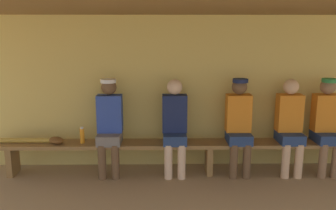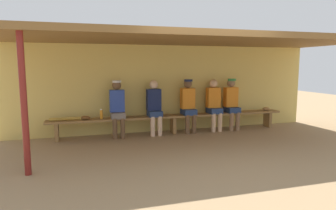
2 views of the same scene
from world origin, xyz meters
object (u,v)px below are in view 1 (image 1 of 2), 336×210
(water_bottle_green, at_px, (82,135))
(bench, at_px, (209,147))
(player_in_white, at_px, (327,122))
(player_near_post, at_px, (109,122))
(player_shirtless_tan, at_px, (239,122))
(player_in_blue, at_px, (175,123))
(baseball_glove_worn, at_px, (56,140))
(player_rightmost, at_px, (290,123))
(baseball_bat, at_px, (31,141))

(water_bottle_green, bearing_deg, bench, 0.57)
(player_in_white, relative_size, player_near_post, 1.00)
(player_near_post, xyz_separation_m, player_shirtless_tan, (1.79, 0.00, 0.00))
(water_bottle_green, bearing_deg, player_in_blue, 0.92)
(player_near_post, distance_m, baseball_glove_worn, 0.77)
(player_rightmost, bearing_deg, player_shirtless_tan, 179.96)
(bench, bearing_deg, player_in_white, 0.13)
(player_near_post, bearing_deg, baseball_glove_worn, -177.44)
(bench, bearing_deg, player_rightmost, 0.16)
(player_shirtless_tan, xyz_separation_m, baseball_bat, (-2.88, -0.00, -0.25))
(player_in_blue, relative_size, baseball_bat, 1.57)
(bench, xyz_separation_m, player_rightmost, (1.12, 0.00, 0.34))
(player_in_blue, height_order, player_shirtless_tan, player_shirtless_tan)
(player_near_post, height_order, player_shirtless_tan, same)
(player_in_blue, bearing_deg, player_near_post, 179.97)
(player_in_blue, relative_size, baseball_glove_worn, 5.56)
(bench, height_order, player_in_white, player_in_white)
(water_bottle_green, xyz_separation_m, baseball_bat, (-0.72, 0.02, -0.08))
(water_bottle_green, xyz_separation_m, baseball_glove_worn, (-0.36, -0.01, -0.06))
(player_in_blue, height_order, player_near_post, player_near_post)
(player_in_blue, distance_m, baseball_bat, 2.00)
(water_bottle_green, distance_m, baseball_glove_worn, 0.36)
(player_in_blue, relative_size, water_bottle_green, 5.83)
(player_near_post, height_order, water_bottle_green, player_near_post)
(player_shirtless_tan, xyz_separation_m, water_bottle_green, (-2.16, -0.02, -0.18))
(player_in_blue, height_order, player_rightmost, same)
(player_near_post, xyz_separation_m, baseball_glove_worn, (-0.74, -0.03, -0.24))
(player_shirtless_tan, height_order, baseball_glove_worn, player_shirtless_tan)
(player_near_post, bearing_deg, player_shirtless_tan, 0.00)
(player_shirtless_tan, bearing_deg, baseball_glove_worn, -179.25)
(player_rightmost, xyz_separation_m, baseball_glove_worn, (-3.23, -0.03, -0.22))
(player_shirtless_tan, bearing_deg, water_bottle_green, -179.44)
(player_rightmost, bearing_deg, baseball_bat, -179.95)
(player_in_blue, distance_m, player_rightmost, 1.60)
(water_bottle_green, height_order, baseball_bat, water_bottle_green)
(player_rightmost, distance_m, player_shirtless_tan, 0.71)
(player_shirtless_tan, bearing_deg, player_rightmost, -0.04)
(player_in_blue, bearing_deg, bench, -0.36)
(bench, distance_m, baseball_bat, 2.48)
(player_shirtless_tan, xyz_separation_m, baseball_glove_worn, (-2.52, -0.03, -0.24))
(player_in_white, height_order, baseball_bat, player_in_white)
(water_bottle_green, bearing_deg, player_rightmost, 0.41)
(player_rightmost, relative_size, water_bottle_green, 5.83)
(player_rightmost, bearing_deg, bench, -179.84)
(bench, xyz_separation_m, player_in_blue, (-0.48, 0.00, 0.34))
(player_in_white, distance_m, water_bottle_green, 3.39)
(player_in_white, height_order, player_near_post, same)
(bench, bearing_deg, baseball_bat, -180.00)
(player_in_blue, xyz_separation_m, player_in_white, (2.11, 0.00, 0.02))
(bench, bearing_deg, baseball_glove_worn, -179.21)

